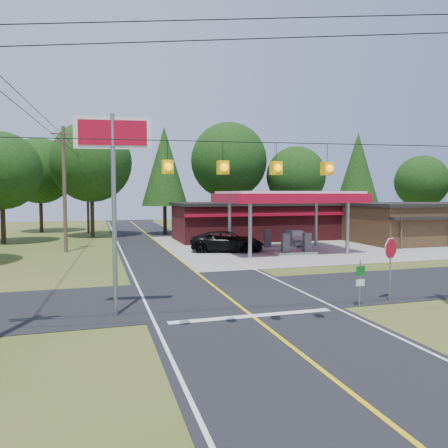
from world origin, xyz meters
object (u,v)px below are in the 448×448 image
object	(u,v)px
sedan_car	(298,237)
octagonal_stop_sign	(391,253)
gas_canopy	(287,199)
suv_car	(227,242)
big_stop_sign	(113,164)

from	to	relation	value
sedan_car	octagonal_stop_sign	xyz separation A→B (m)	(-5.40, -20.01, 1.41)
sedan_car	gas_canopy	bearing A→B (deg)	-110.93
suv_car	gas_canopy	bearing A→B (deg)	-89.04
gas_canopy	sedan_car	xyz separation A→B (m)	(3.00, 4.00, -3.56)
suv_car	sedan_car	bearing A→B (deg)	-52.17
suv_car	sedan_car	distance (m)	7.91
octagonal_stop_sign	suv_car	bearing A→B (deg)	96.84
gas_canopy	big_stop_sign	bearing A→B (deg)	-133.01
sedan_car	octagonal_stop_sign	size ratio (longest dim) A/B	1.48
sedan_car	big_stop_sign	xyz separation A→B (m)	(-17.00, -19.01, 5.08)
suv_car	octagonal_stop_sign	bearing A→B (deg)	-153.77
gas_canopy	sedan_car	size ratio (longest dim) A/B	2.56
big_stop_sign	suv_car	bearing A→B (deg)	60.08
suv_car	sedan_car	xyz separation A→B (m)	(7.50, 2.50, -0.11)
sedan_car	big_stop_sign	world-z (taller)	big_stop_sign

